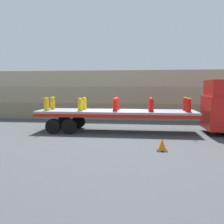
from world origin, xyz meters
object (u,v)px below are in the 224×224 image
(fire_hydrant_yellow_far_1, at_px, (84,103))
(fire_hydrant_red_far_4, at_px, (185,104))
(fire_hydrant_red_near_4, at_px, (189,105))
(flatbed_trailer, at_px, (105,114))
(fire_hydrant_red_near_3, at_px, (151,105))
(fire_hydrant_yellow_far_0, at_px, (53,103))
(fire_hydrant_red_near_2, at_px, (115,105))
(traffic_cone, at_px, (162,145))
(fire_hydrant_yellow_near_1, at_px, (80,105))
(fire_hydrant_yellow_near_0, at_px, (47,104))
(fire_hydrant_red_far_3, at_px, (151,104))
(fire_hydrant_red_far_2, at_px, (117,104))

(fire_hydrant_yellow_far_1, distance_m, fire_hydrant_red_far_4, 6.39)
(fire_hydrant_red_far_4, bearing_deg, fire_hydrant_red_near_4, -90.00)
(flatbed_trailer, distance_m, fire_hydrant_red_near_3, 2.97)
(fire_hydrant_yellow_far_1, height_order, fire_hydrant_red_near_3, same)
(flatbed_trailer, height_order, fire_hydrant_yellow_far_0, fire_hydrant_yellow_far_0)
(fire_hydrant_red_near_2, relative_size, traffic_cone, 1.48)
(fire_hydrant_yellow_near_1, xyz_separation_m, fire_hydrant_red_near_4, (6.39, 0.00, 0.00))
(fire_hydrant_red_far_4, height_order, traffic_cone, fire_hydrant_red_far_4)
(fire_hydrant_yellow_near_0, bearing_deg, fire_hydrant_red_far_4, 7.15)
(fire_hydrant_yellow_far_1, bearing_deg, fire_hydrant_red_far_3, 0.00)
(fire_hydrant_yellow_far_1, bearing_deg, fire_hydrant_red_near_2, -26.64)
(fire_hydrant_red_far_2, bearing_deg, fire_hydrant_yellow_near_0, -165.92)
(fire_hydrant_yellow_far_1, xyz_separation_m, fire_hydrant_red_near_4, (6.39, -1.07, 0.00))
(fire_hydrant_red_far_4, bearing_deg, flatbed_trailer, -173.87)
(flatbed_trailer, bearing_deg, fire_hydrant_yellow_near_0, -171.42)
(fire_hydrant_red_near_3, bearing_deg, fire_hydrant_yellow_far_0, 170.51)
(fire_hydrant_yellow_near_1, xyz_separation_m, fire_hydrant_red_near_2, (2.13, 0.00, 0.00))
(flatbed_trailer, height_order, fire_hydrant_yellow_near_1, fire_hydrant_yellow_near_1)
(fire_hydrant_red_far_3, relative_size, fire_hydrant_red_near_4, 1.00)
(fire_hydrant_yellow_near_0, height_order, fire_hydrant_yellow_near_1, same)
(fire_hydrant_yellow_near_0, xyz_separation_m, fire_hydrant_yellow_near_1, (2.13, 0.00, 0.00))
(fire_hydrant_red_near_2, bearing_deg, fire_hydrant_yellow_near_1, 180.00)
(fire_hydrant_yellow_near_1, xyz_separation_m, fire_hydrant_red_far_4, (6.39, 1.07, 0.00))
(fire_hydrant_yellow_near_0, height_order, fire_hydrant_red_near_3, same)
(fire_hydrant_yellow_far_0, height_order, fire_hydrant_red_far_3, same)
(fire_hydrant_red_near_2, height_order, fire_hydrant_red_far_2, same)
(fire_hydrant_red_far_2, bearing_deg, fire_hydrant_yellow_near_1, -153.36)
(fire_hydrant_red_far_2, distance_m, fire_hydrant_red_near_4, 4.39)
(fire_hydrant_red_near_4, xyz_separation_m, fire_hydrant_red_far_4, (0.00, 1.07, 0.00))
(fire_hydrant_yellow_far_0, relative_size, fire_hydrant_red_far_3, 1.00)
(fire_hydrant_red_far_2, relative_size, fire_hydrant_red_far_3, 1.00)
(fire_hydrant_yellow_near_0, xyz_separation_m, fire_hydrant_red_far_2, (4.26, 1.07, 0.00))
(fire_hydrant_red_near_2, relative_size, fire_hydrant_red_far_4, 1.00)
(flatbed_trailer, xyz_separation_m, fire_hydrant_red_far_4, (4.98, 0.53, 0.65))
(fire_hydrant_yellow_far_0, height_order, fire_hydrant_red_near_4, same)
(fire_hydrant_yellow_far_1, relative_size, traffic_cone, 1.48)
(fire_hydrant_yellow_near_1, xyz_separation_m, fire_hydrant_red_far_3, (4.26, 1.07, 0.00))
(fire_hydrant_yellow_near_1, xyz_separation_m, fire_hydrant_red_near_3, (4.26, 0.00, 0.00))
(fire_hydrant_red_near_2, bearing_deg, traffic_cone, -57.89)
(fire_hydrant_red_far_3, bearing_deg, fire_hydrant_red_near_4, -26.64)
(fire_hydrant_red_far_4, bearing_deg, traffic_cone, -109.47)
(fire_hydrant_yellow_near_1, relative_size, fire_hydrant_red_far_4, 1.00)
(fire_hydrant_yellow_near_0, xyz_separation_m, fire_hydrant_red_near_4, (8.52, 0.00, 0.00))
(flatbed_trailer, relative_size, fire_hydrant_yellow_far_0, 12.09)
(fire_hydrant_yellow_near_0, xyz_separation_m, fire_hydrant_red_near_2, (4.26, 0.00, 0.00))
(fire_hydrant_yellow_far_0, bearing_deg, fire_hydrant_yellow_near_1, -26.64)
(flatbed_trailer, xyz_separation_m, fire_hydrant_yellow_near_1, (-1.41, -0.53, 0.65))
(flatbed_trailer, xyz_separation_m, fire_hydrant_red_near_2, (0.72, -0.53, 0.65))
(fire_hydrant_yellow_far_0, relative_size, fire_hydrant_red_near_3, 1.00)
(fire_hydrant_red_far_2, distance_m, fire_hydrant_red_far_4, 4.26)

